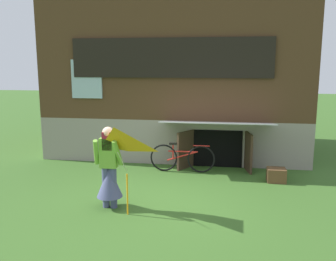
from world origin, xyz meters
name	(u,v)px	position (x,y,z in m)	size (l,w,h in m)	color
ground_plane	(149,203)	(0.00, 0.00, 0.00)	(60.00, 60.00, 0.00)	#386023
log_house	(180,73)	(0.00, 5.30, 2.56)	(7.86, 5.71, 5.13)	gray
person	(109,174)	(-0.74, -0.35, 0.70)	(0.61, 0.53, 1.66)	#474C75
kite	(114,150)	(-0.45, -0.88, 1.34)	(1.01, 0.99, 1.65)	orange
bicycle_red	(182,158)	(0.42, 2.34, 0.39)	(1.75, 0.08, 0.79)	black
wooden_crate	(276,175)	(2.81, 1.86, 0.17)	(0.45, 0.38, 0.34)	brown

